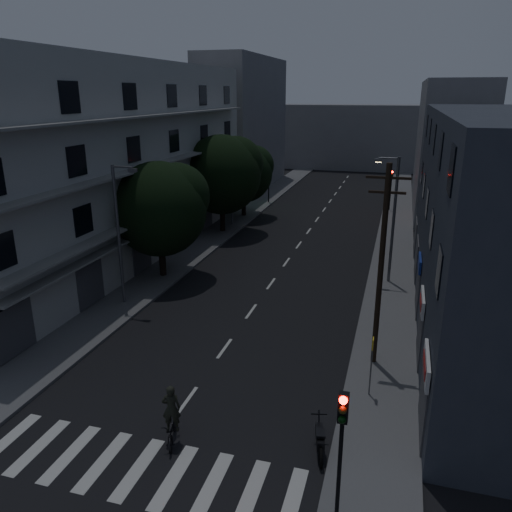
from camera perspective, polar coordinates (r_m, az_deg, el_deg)
The scene contains 23 objects.
ground at distance 41.28m, azimuth 5.04°, elevation 1.45°, with size 160.00×160.00×0.00m, color black.
sidewalk_left at distance 43.26m, azimuth -4.75°, elevation 2.35°, with size 3.00×90.00×0.15m, color #565659.
sidewalk_right at distance 40.57m, azimuth 15.48°, elevation 0.66°, with size 3.00×90.00×0.15m, color #565659.
crosswalk at distance 18.34m, azimuth -13.33°, elevation -22.59°, with size 10.90×3.00×0.01m.
lane_markings at distance 47.21m, azimuth 6.54°, elevation 3.55°, with size 0.15×60.50×0.01m.
building_left at distance 37.63m, azimuth -15.39°, elevation 10.16°, with size 7.00×36.00×14.00m.
building_right at distance 28.89m, azimuth 24.76°, elevation 3.82°, with size 6.19×28.00×11.00m.
building_far_left at distance 64.94m, azimuth -1.36°, elevation 14.80°, with size 6.00×20.00×16.00m, color slate.
building_far_right at distance 56.26m, azimuth 21.15°, elevation 11.56°, with size 6.00×20.00×13.00m, color slate.
building_far_end at distance 84.44m, azimuth 11.35°, elevation 13.21°, with size 24.00×8.00×10.00m, color slate.
tree_near at distance 32.92m, azimuth -10.87°, elevation 5.70°, with size 6.16×6.16×7.59m.
tree_mid at distance 43.45m, azimuth -3.85°, elevation 9.60°, with size 6.80×6.80×8.36m.
tree_far at distance 49.34m, azimuth -1.35°, elevation 9.66°, with size 5.65×5.65×6.98m.
traffic_signal_near at distance 14.54m, azimuth 9.77°, elevation -19.06°, with size 0.28×0.37×4.10m.
traffic_signal_far_right at distance 53.63m, azimuth 15.20°, elevation 8.18°, with size 0.28×0.37×4.10m.
traffic_signal_far_left at distance 55.70m, azimuth 1.46°, elevation 9.16°, with size 0.28×0.37×4.10m.
street_lamp_left_near at distance 28.90m, azimuth -15.30°, elevation 3.03°, with size 1.51×0.25×8.00m.
street_lamp_right at distance 32.40m, azimuth 15.30°, elevation 4.63°, with size 1.51×0.25×8.00m.
street_lamp_left_far at distance 45.75m, azimuth -2.68°, elevation 9.07°, with size 1.51×0.25×8.00m.
utility_pole at distance 22.01m, azimuth 14.12°, elevation -0.84°, with size 1.80×0.24×9.00m.
bus_stop_sign at distance 20.67m, azimuth 13.11°, elevation -11.10°, with size 0.06×0.35×2.52m.
motorcycle at distance 18.35m, azimuth 7.29°, elevation -20.16°, with size 0.71×1.93×1.25m.
cyclist at distance 18.76m, azimuth -9.56°, elevation -18.29°, with size 1.16×1.88×2.26m.
Camera 1 is at (7.50, -13.83, 11.84)m, focal length 35.00 mm.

